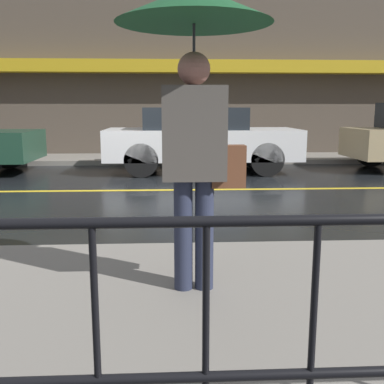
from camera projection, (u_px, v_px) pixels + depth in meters
The scene contains 7 objects.
ground_plane at pixel (126, 190), 7.95m from camera, with size 80.00×80.00×0.00m, color black.
sidewalk_near at pixel (50, 328), 2.85m from camera, with size 28.00×3.18×0.12m.
sidewalk_far at pixel (141, 159), 12.41m from camera, with size 28.00×1.93×0.12m.
lane_marking at pixel (126, 190), 7.95m from camera, with size 25.20×0.12×0.01m.
building_storefront at pixel (142, 77), 13.06m from camera, with size 28.00×0.85×4.61m.
pedestrian at pixel (195, 55), 3.02m from camera, with size 1.06×1.06×2.10m.
car_white at pixel (200, 139), 10.17m from camera, with size 4.31×1.74×1.45m.
Camera 1 is at (0.77, -7.87, 1.43)m, focal length 42.00 mm.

